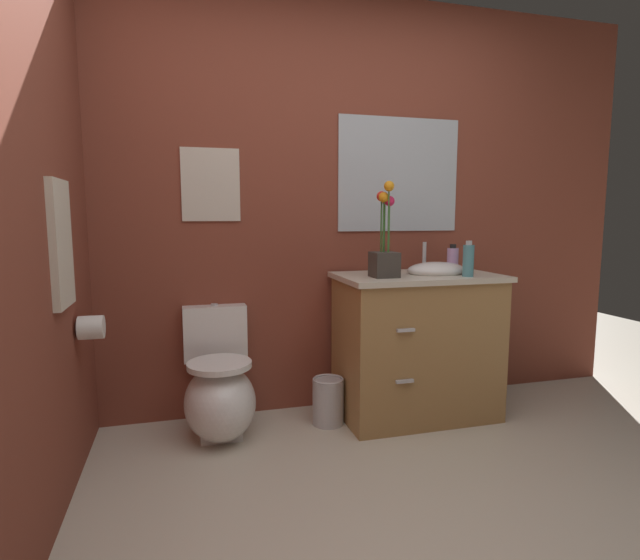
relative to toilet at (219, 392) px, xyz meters
name	(u,v)px	position (x,y,z in m)	size (l,w,h in m)	color
wall_back	(344,207)	(0.81, 0.30, 1.01)	(3.94, 0.05, 2.50)	brown
wall_left	(11,198)	(-0.68, -0.87, 1.01)	(0.05, 4.57, 2.50)	brown
toilet	(219,392)	(0.00, 0.00, 0.00)	(0.38, 0.59, 0.69)	white
vanity_cabinet	(417,343)	(1.16, -0.03, 0.20)	(0.94, 0.56, 1.03)	#9E7242
flower_vase	(385,248)	(0.91, -0.10, 0.78)	(0.14, 0.14, 0.53)	#38332D
soap_bottle	(453,259)	(1.44, 0.07, 0.69)	(0.07, 0.07, 0.17)	#B28CBF
lotion_bottle	(468,260)	(1.38, -0.20, 0.70)	(0.06, 0.06, 0.20)	teal
trash_bin	(328,401)	(0.61, -0.02, -0.11)	(0.18, 0.18, 0.27)	#B7B7BC
wall_poster	(211,185)	(0.00, 0.27, 1.13)	(0.33, 0.01, 0.41)	beige
wall_mirror	(399,175)	(1.16, 0.27, 1.21)	(0.80, 0.01, 0.70)	#B2BCC6
hanging_towel	(61,244)	(-0.64, -0.43, 0.84)	(0.03, 0.28, 0.52)	beige
toilet_paper_roll	(91,327)	(-0.59, -0.20, 0.44)	(0.11, 0.11, 0.11)	white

